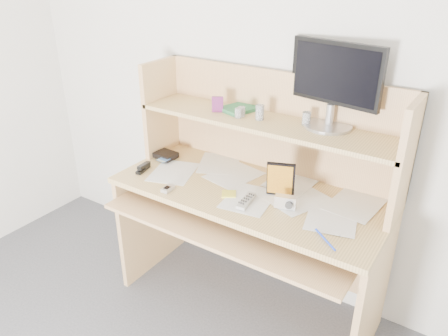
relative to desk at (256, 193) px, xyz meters
The scene contains 19 objects.
back_wall 0.60m from the desk, 90.00° to the left, with size 3.60×0.04×2.50m, color silver.
desk is the anchor object (origin of this frame).
paper_clutter 0.10m from the desk, 90.00° to the right, with size 1.32×0.54×0.01m, color silver.
keyboard 0.26m from the desk, 40.80° to the right, with size 0.49×0.18×0.03m.
tv_remote 0.22m from the desk, 73.85° to the right, with size 0.04×0.16×0.02m, color #A2A29D.
flip_phone 0.46m from the desk, 137.39° to the right, with size 0.04×0.08×0.02m, color silver.
stapler 0.64m from the desk, 160.61° to the right, with size 0.03×0.11×0.03m, color black.
wallet 0.61m from the desk, behind, with size 0.12×0.10×0.03m, color black.
sticky_note_pad 0.20m from the desk, 107.51° to the right, with size 0.07×0.07×0.01m, color yellow.
digital_camera 0.29m from the desk, 31.15° to the right, with size 0.10×0.04×0.06m, color silver.
game_case 0.24m from the desk, 20.60° to the right, with size 0.13×0.01×0.19m, color black.
blue_pen 0.57m from the desk, 30.52° to the right, with size 0.01×0.01×0.16m, color #1938C2.
card_box 0.51m from the desk, behind, with size 0.06×0.02×0.08m, color maroon.
shelf_book 0.46m from the desk, 144.39° to the left, with size 0.14×0.20×0.02m, color #398E4B.
chip_stack_a 0.43m from the desk, 158.11° to the left, with size 0.04×0.04×0.05m, color black.
chip_stack_b 0.48m from the desk, 29.05° to the left, with size 0.04×0.04×0.07m, color white.
chip_stack_c 0.43m from the desk, 167.89° to the left, with size 0.04×0.04×0.05m, color black.
chip_stack_d 0.43m from the desk, 114.52° to the left, with size 0.04×0.04×0.08m, color white.
monitor 0.69m from the desk, 29.37° to the left, with size 0.46×0.23×0.40m.
Camera 1 is at (0.96, -0.21, 1.82)m, focal length 35.00 mm.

